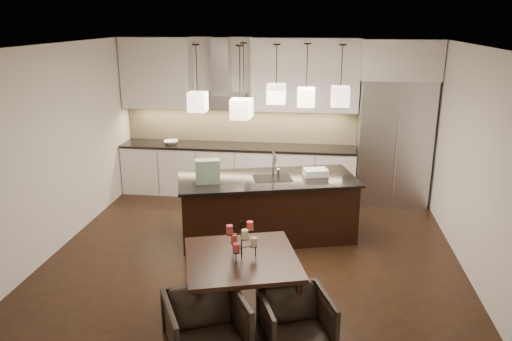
# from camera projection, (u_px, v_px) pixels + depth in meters

# --- Properties ---
(floor) EXTENTS (5.50, 5.50, 0.02)m
(floor) POSITION_uv_depth(u_px,v_px,m) (254.00, 255.00, 6.88)
(floor) COLOR black
(floor) RESTS_ON ground
(ceiling) EXTENTS (5.50, 5.50, 0.02)m
(ceiling) POSITION_uv_depth(u_px,v_px,m) (254.00, 45.00, 6.05)
(ceiling) COLOR white
(ceiling) RESTS_ON wall_back
(wall_back) EXTENTS (5.50, 0.02, 2.80)m
(wall_back) POSITION_uv_depth(u_px,v_px,m) (274.00, 116.00, 9.08)
(wall_back) COLOR silver
(wall_back) RESTS_ON ground
(wall_front) EXTENTS (5.50, 0.02, 2.80)m
(wall_front) POSITION_uv_depth(u_px,v_px,m) (207.00, 251.00, 3.85)
(wall_front) COLOR silver
(wall_front) RESTS_ON ground
(wall_left) EXTENTS (0.02, 5.50, 2.80)m
(wall_left) POSITION_uv_depth(u_px,v_px,m) (54.00, 150.00, 6.80)
(wall_left) COLOR silver
(wall_left) RESTS_ON ground
(wall_right) EXTENTS (0.02, 5.50, 2.80)m
(wall_right) POSITION_uv_depth(u_px,v_px,m) (476.00, 164.00, 6.13)
(wall_right) COLOR silver
(wall_right) RESTS_ON ground
(refrigerator) EXTENTS (1.20, 0.72, 2.15)m
(refrigerator) POSITION_uv_depth(u_px,v_px,m) (393.00, 142.00, 8.56)
(refrigerator) COLOR #B7B7BA
(refrigerator) RESTS_ON floor
(fridge_panel) EXTENTS (1.26, 0.72, 0.65)m
(fridge_panel) POSITION_uv_depth(u_px,v_px,m) (400.00, 59.00, 8.15)
(fridge_panel) COLOR silver
(fridge_panel) RESTS_ON refrigerator
(lower_cabinets) EXTENTS (4.21, 0.62, 0.88)m
(lower_cabinets) POSITION_uv_depth(u_px,v_px,m) (238.00, 171.00, 9.13)
(lower_cabinets) COLOR silver
(lower_cabinets) RESTS_ON floor
(countertop) EXTENTS (4.21, 0.66, 0.04)m
(countertop) POSITION_uv_depth(u_px,v_px,m) (237.00, 146.00, 8.99)
(countertop) COLOR black
(countertop) RESTS_ON lower_cabinets
(backsplash) EXTENTS (4.21, 0.02, 0.63)m
(backsplash) POSITION_uv_depth(u_px,v_px,m) (240.00, 125.00, 9.18)
(backsplash) COLOR #BAB384
(backsplash) RESTS_ON countertop
(upper_cab_left) EXTENTS (1.25, 0.35, 1.25)m
(upper_cab_left) POSITION_uv_depth(u_px,v_px,m) (157.00, 73.00, 8.93)
(upper_cab_left) COLOR silver
(upper_cab_left) RESTS_ON wall_back
(upper_cab_right) EXTENTS (1.85, 0.35, 1.25)m
(upper_cab_right) POSITION_uv_depth(u_px,v_px,m) (305.00, 75.00, 8.60)
(upper_cab_right) COLOR silver
(upper_cab_right) RESTS_ON wall_back
(hood_canopy) EXTENTS (0.90, 0.52, 0.24)m
(hood_canopy) POSITION_uv_depth(u_px,v_px,m) (221.00, 100.00, 8.83)
(hood_canopy) COLOR #B7B7BA
(hood_canopy) RESTS_ON wall_back
(hood_chimney) EXTENTS (0.30, 0.28, 0.96)m
(hood_chimney) POSITION_uv_depth(u_px,v_px,m) (221.00, 65.00, 8.76)
(hood_chimney) COLOR #B7B7BA
(hood_chimney) RESTS_ON hood_canopy
(fruit_bowl) EXTENTS (0.32, 0.32, 0.06)m
(fruit_bowl) POSITION_uv_depth(u_px,v_px,m) (171.00, 142.00, 9.08)
(fruit_bowl) COLOR silver
(fruit_bowl) RESTS_ON countertop
(island_body) EXTENTS (2.64, 1.61, 0.87)m
(island_body) POSITION_uv_depth(u_px,v_px,m) (267.00, 209.00, 7.33)
(island_body) COLOR black
(island_body) RESTS_ON floor
(island_top) EXTENTS (2.74, 1.70, 0.04)m
(island_top) POSITION_uv_depth(u_px,v_px,m) (267.00, 179.00, 7.20)
(island_top) COLOR black
(island_top) RESTS_ON island_body
(faucet) EXTENTS (0.16, 0.25, 0.38)m
(faucet) POSITION_uv_depth(u_px,v_px,m) (273.00, 163.00, 7.24)
(faucet) COLOR silver
(faucet) RESTS_ON island_top
(tote_bag) EXTENTS (0.37, 0.26, 0.34)m
(tote_bag) POSITION_uv_depth(u_px,v_px,m) (208.00, 171.00, 6.94)
(tote_bag) COLOR #144827
(tote_bag) RESTS_ON island_top
(food_container) EXTENTS (0.39, 0.32, 0.10)m
(food_container) POSITION_uv_depth(u_px,v_px,m) (316.00, 172.00, 7.29)
(food_container) COLOR silver
(food_container) RESTS_ON island_top
(dining_table) EXTENTS (1.45, 1.45, 0.70)m
(dining_table) POSITION_uv_depth(u_px,v_px,m) (242.00, 286.00, 5.38)
(dining_table) COLOR black
(dining_table) RESTS_ON floor
(candelabra) EXTENTS (0.42, 0.42, 0.41)m
(candelabra) POSITION_uv_depth(u_px,v_px,m) (241.00, 239.00, 5.22)
(candelabra) COLOR black
(candelabra) RESTS_ON dining_table
(candle_a) EXTENTS (0.09, 0.09, 0.09)m
(candle_a) POSITION_uv_depth(u_px,v_px,m) (254.00, 242.00, 5.25)
(candle_a) COLOR beige
(candle_a) RESTS_ON candelabra
(candle_b) EXTENTS (0.09, 0.09, 0.09)m
(candle_b) POSITION_uv_depth(u_px,v_px,m) (234.00, 239.00, 5.33)
(candle_b) COLOR #CD4C33
(candle_b) RESTS_ON candelabra
(candle_c) EXTENTS (0.09, 0.09, 0.09)m
(candle_c) POSITION_uv_depth(u_px,v_px,m) (237.00, 248.00, 5.11)
(candle_c) COLOR #A83638
(candle_c) RESTS_ON candelabra
(candle_d) EXTENTS (0.09, 0.09, 0.09)m
(candle_d) POSITION_uv_depth(u_px,v_px,m) (250.00, 226.00, 5.28)
(candle_d) COLOR #CD4C33
(candle_d) RESTS_ON candelabra
(candle_e) EXTENTS (0.09, 0.09, 0.09)m
(candle_e) POSITION_uv_depth(u_px,v_px,m) (230.00, 230.00, 5.19)
(candle_e) COLOR #A83638
(candle_e) RESTS_ON candelabra
(candle_f) EXTENTS (0.09, 0.09, 0.09)m
(candle_f) POSITION_uv_depth(u_px,v_px,m) (245.00, 234.00, 5.07)
(candle_f) COLOR beige
(candle_f) RESTS_ON candelabra
(armchair_left) EXTENTS (0.97, 0.98, 0.67)m
(armchair_left) POSITION_uv_depth(u_px,v_px,m) (206.00, 329.00, 4.66)
(armchair_left) COLOR black
(armchair_left) RESTS_ON floor
(armchair_right) EXTENTS (0.84, 0.85, 0.60)m
(armchair_right) POSITION_uv_depth(u_px,v_px,m) (296.00, 324.00, 4.80)
(armchair_right) COLOR black
(armchair_right) RESTS_ON floor
(pendant_a) EXTENTS (0.24, 0.24, 0.26)m
(pendant_a) POSITION_uv_depth(u_px,v_px,m) (198.00, 102.00, 6.70)
(pendant_a) COLOR beige
(pendant_a) RESTS_ON ceiling
(pendant_b) EXTENTS (0.24, 0.24, 0.26)m
(pendant_b) POSITION_uv_depth(u_px,v_px,m) (244.00, 108.00, 7.15)
(pendant_b) COLOR beige
(pendant_b) RESTS_ON ceiling
(pendant_c) EXTENTS (0.24, 0.24, 0.26)m
(pendant_c) POSITION_uv_depth(u_px,v_px,m) (276.00, 94.00, 6.68)
(pendant_c) COLOR beige
(pendant_c) RESTS_ON ceiling
(pendant_d) EXTENTS (0.24, 0.24, 0.26)m
(pendant_d) POSITION_uv_depth(u_px,v_px,m) (306.00, 97.00, 6.93)
(pendant_d) COLOR beige
(pendant_d) RESTS_ON ceiling
(pendant_e) EXTENTS (0.24, 0.24, 0.26)m
(pendant_e) POSITION_uv_depth(u_px,v_px,m) (340.00, 96.00, 6.65)
(pendant_e) COLOR beige
(pendant_e) RESTS_ON ceiling
(pendant_f) EXTENTS (0.24, 0.24, 0.26)m
(pendant_f) POSITION_uv_depth(u_px,v_px,m) (240.00, 109.00, 6.48)
(pendant_f) COLOR beige
(pendant_f) RESTS_ON ceiling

